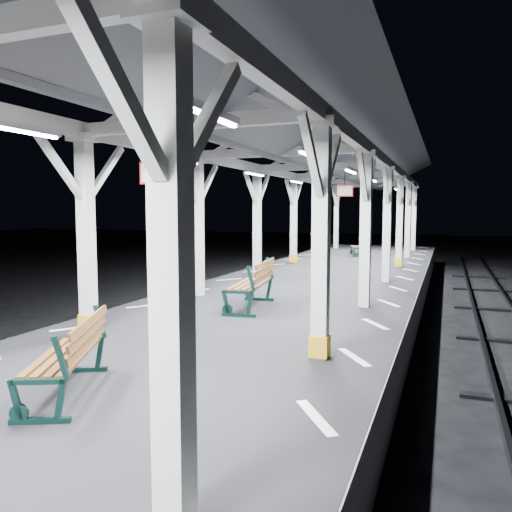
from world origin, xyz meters
The scene contains 7 objects.
ground centered at (0.00, 0.00, 0.00)m, with size 120.00×120.00×0.00m, color black.
platform centered at (0.00, 0.00, 0.50)m, with size 6.00×50.00×1.00m, color black.
hazard_stripes_right centered at (2.45, 0.00, 1.00)m, with size 1.00×48.00×0.01m, color silver.
canopy centered at (0.00, -0.02, 4.56)m, with size 5.40×49.00×4.65m.
bench_mid centered at (-0.28, -0.36, 1.47)m, with size 1.23×1.73×0.89m.
bench_far centered at (-0.15, 5.00, 1.54)m, with size 0.95×1.96×1.02m.
bench_extra centered at (-0.13, 18.18, 1.44)m, with size 0.94×1.60×0.82m.
Camera 1 is at (3.63, -4.74, 3.08)m, focal length 35.00 mm.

